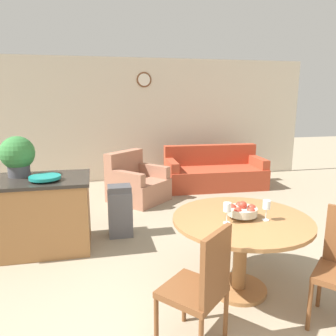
{
  "coord_description": "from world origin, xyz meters",
  "views": [
    {
      "loc": [
        -0.89,
        -1.59,
        1.88
      ],
      "look_at": [
        0.01,
        2.49,
        0.96
      ],
      "focal_mm": 35.0,
      "sensor_mm": 36.0,
      "label": 1
    }
  ],
  "objects_px": {
    "dining_chair_near_left": "(201,285)",
    "potted_plant": "(18,155)",
    "armchair": "(136,185)",
    "wine_glass_right": "(267,206)",
    "kitchen_island": "(36,214)",
    "trash_bin": "(120,211)",
    "fruit_bowl": "(242,210)",
    "dining_table": "(241,235)",
    "teal_bowl": "(45,178)",
    "wine_glass_left": "(227,208)",
    "couch": "(214,173)"
  },
  "relations": [
    {
      "from": "trash_bin",
      "to": "dining_table",
      "type": "bearing_deg",
      "value": -56.85
    },
    {
      "from": "potted_plant",
      "to": "armchair",
      "type": "xyz_separation_m",
      "value": [
        1.63,
        1.52,
        -0.88
      ]
    },
    {
      "from": "kitchen_island",
      "to": "armchair",
      "type": "height_order",
      "value": "kitchen_island"
    },
    {
      "from": "dining_chair_near_left",
      "to": "wine_glass_right",
      "type": "distance_m",
      "value": 1.03
    },
    {
      "from": "fruit_bowl",
      "to": "potted_plant",
      "type": "xyz_separation_m",
      "value": [
        -2.26,
        1.57,
        0.34
      ]
    },
    {
      "from": "wine_glass_left",
      "to": "kitchen_island",
      "type": "relative_size",
      "value": 0.14
    },
    {
      "from": "dining_table",
      "to": "dining_chair_near_left",
      "type": "xyz_separation_m",
      "value": [
        -0.61,
        -0.65,
        -0.05
      ]
    },
    {
      "from": "kitchen_island",
      "to": "teal_bowl",
      "type": "height_order",
      "value": "teal_bowl"
    },
    {
      "from": "teal_bowl",
      "to": "wine_glass_left",
      "type": "bearing_deg",
      "value": -38.14
    },
    {
      "from": "wine_glass_left",
      "to": "teal_bowl",
      "type": "xyz_separation_m",
      "value": [
        -1.72,
        1.35,
        0.04
      ]
    },
    {
      "from": "teal_bowl",
      "to": "dining_table",
      "type": "bearing_deg",
      "value": -33.32
    },
    {
      "from": "wine_glass_left",
      "to": "armchair",
      "type": "bearing_deg",
      "value": 97.72
    },
    {
      "from": "fruit_bowl",
      "to": "couch",
      "type": "xyz_separation_m",
      "value": [
        1.1,
        3.67,
        -0.54
      ]
    },
    {
      "from": "fruit_bowl",
      "to": "trash_bin",
      "type": "height_order",
      "value": "fruit_bowl"
    },
    {
      "from": "dining_table",
      "to": "teal_bowl",
      "type": "height_order",
      "value": "teal_bowl"
    },
    {
      "from": "dining_chair_near_left",
      "to": "teal_bowl",
      "type": "bearing_deg",
      "value": 82.59
    },
    {
      "from": "wine_glass_right",
      "to": "kitchen_island",
      "type": "xyz_separation_m",
      "value": [
        -2.27,
        1.51,
        -0.45
      ]
    },
    {
      "from": "dining_chair_near_left",
      "to": "potted_plant",
      "type": "xyz_separation_m",
      "value": [
        -1.65,
        2.22,
        0.63
      ]
    },
    {
      "from": "fruit_bowl",
      "to": "wine_glass_left",
      "type": "xyz_separation_m",
      "value": [
        -0.19,
        -0.09,
        0.07
      ]
    },
    {
      "from": "wine_glass_right",
      "to": "trash_bin",
      "type": "bearing_deg",
      "value": 125.86
    },
    {
      "from": "fruit_bowl",
      "to": "trash_bin",
      "type": "bearing_deg",
      "value": 123.15
    },
    {
      "from": "dining_chair_near_left",
      "to": "wine_glass_left",
      "type": "distance_m",
      "value": 0.78
    },
    {
      "from": "trash_bin",
      "to": "couch",
      "type": "relative_size",
      "value": 0.34
    },
    {
      "from": "teal_bowl",
      "to": "armchair",
      "type": "bearing_deg",
      "value": 54.82
    },
    {
      "from": "wine_glass_left",
      "to": "dining_table",
      "type": "bearing_deg",
      "value": 25.91
    },
    {
      "from": "wine_glass_right",
      "to": "armchair",
      "type": "distance_m",
      "value": 3.35
    },
    {
      "from": "wine_glass_left",
      "to": "armchair",
      "type": "xyz_separation_m",
      "value": [
        -0.43,
        3.18,
        -0.6
      ]
    },
    {
      "from": "wine_glass_right",
      "to": "kitchen_island",
      "type": "height_order",
      "value": "wine_glass_right"
    },
    {
      "from": "potted_plant",
      "to": "armchair",
      "type": "distance_m",
      "value": 2.4
    },
    {
      "from": "fruit_bowl",
      "to": "kitchen_island",
      "type": "bearing_deg",
      "value": 146.05
    },
    {
      "from": "armchair",
      "to": "teal_bowl",
      "type": "bearing_deg",
      "value": -167.06
    },
    {
      "from": "kitchen_island",
      "to": "trash_bin",
      "type": "bearing_deg",
      "value": 9.8
    },
    {
      "from": "couch",
      "to": "wine_glass_left",
      "type": "bearing_deg",
      "value": -106.48
    },
    {
      "from": "dining_chair_near_left",
      "to": "armchair",
      "type": "bearing_deg",
      "value": 48.42
    },
    {
      "from": "dining_chair_near_left",
      "to": "potted_plant",
      "type": "height_order",
      "value": "potted_plant"
    },
    {
      "from": "dining_table",
      "to": "wine_glass_right",
      "type": "bearing_deg",
      "value": -29.47
    },
    {
      "from": "kitchen_island",
      "to": "fruit_bowl",
      "type": "bearing_deg",
      "value": -33.95
    },
    {
      "from": "potted_plant",
      "to": "armchair",
      "type": "relative_size",
      "value": 0.41
    },
    {
      "from": "potted_plant",
      "to": "wine_glass_right",
      "type": "bearing_deg",
      "value": -34.42
    },
    {
      "from": "trash_bin",
      "to": "kitchen_island",
      "type": "bearing_deg",
      "value": -170.2
    },
    {
      "from": "teal_bowl",
      "to": "wine_glass_right",
      "type": "bearing_deg",
      "value": -32.99
    },
    {
      "from": "fruit_bowl",
      "to": "potted_plant",
      "type": "bearing_deg",
      "value": 145.19
    },
    {
      "from": "wine_glass_right",
      "to": "armchair",
      "type": "xyz_separation_m",
      "value": [
        -0.81,
        3.19,
        -0.6
      ]
    },
    {
      "from": "teal_bowl",
      "to": "fruit_bowl",
      "type": "bearing_deg",
      "value": -33.33
    },
    {
      "from": "fruit_bowl",
      "to": "dining_table",
      "type": "bearing_deg",
      "value": -23.35
    },
    {
      "from": "kitchen_island",
      "to": "teal_bowl",
      "type": "relative_size",
      "value": 3.73
    },
    {
      "from": "dining_table",
      "to": "teal_bowl",
      "type": "xyz_separation_m",
      "value": [
        -1.91,
        1.26,
        0.36
      ]
    },
    {
      "from": "wine_glass_right",
      "to": "armchair",
      "type": "relative_size",
      "value": 0.16
    },
    {
      "from": "kitchen_island",
      "to": "couch",
      "type": "distance_m",
      "value": 3.91
    },
    {
      "from": "kitchen_island",
      "to": "trash_bin",
      "type": "xyz_separation_m",
      "value": [
        1.05,
        0.18,
        -0.11
      ]
    }
  ]
}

